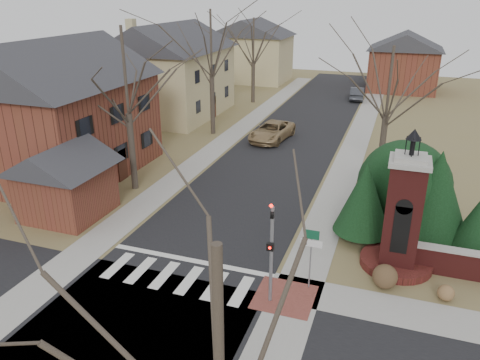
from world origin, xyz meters
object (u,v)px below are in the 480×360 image
at_px(traffic_signal_pole, 271,245).
at_px(distant_car, 357,93).
at_px(sign_post, 311,248).
at_px(pickup_truck, 272,131).
at_px(brick_gate_monument, 401,223).

relative_size(traffic_signal_pole, distant_car, 1.04).
bearing_deg(distant_car, sign_post, 88.99).
bearing_deg(sign_post, distant_car, 93.29).
bearing_deg(distant_car, pickup_truck, 70.46).
relative_size(traffic_signal_pole, brick_gate_monument, 0.69).
distance_m(brick_gate_monument, pickup_truck, 19.94).
relative_size(sign_post, pickup_truck, 0.50).
relative_size(brick_gate_monument, distant_car, 1.49).
distance_m(brick_gate_monument, distant_car, 35.65).
height_order(sign_post, pickup_truck, sign_post).
distance_m(sign_post, pickup_truck, 21.13).
bearing_deg(distant_car, brick_gate_monument, 94.75).
distance_m(pickup_truck, distant_car, 19.02).
relative_size(traffic_signal_pole, pickup_truck, 0.83).
bearing_deg(traffic_signal_pole, brick_gate_monument, 43.24).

